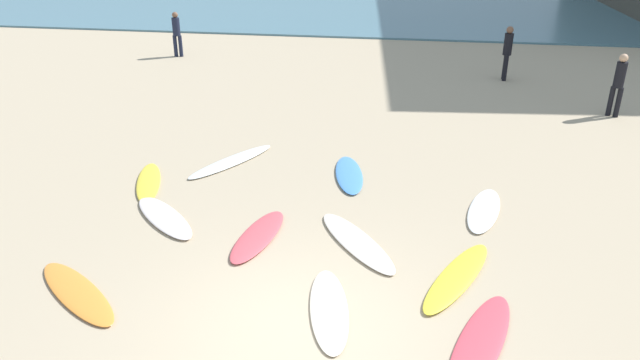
% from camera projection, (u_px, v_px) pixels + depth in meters
% --- Properties ---
extents(ground_plane, '(120.00, 120.00, 0.00)m').
position_uv_depth(ground_plane, '(300.00, 328.00, 9.02)').
color(ground_plane, tan).
extents(surfboard_0, '(1.88, 1.89, 0.09)m').
position_uv_depth(surfboard_0, '(164.00, 217.00, 11.93)').
color(surfboard_0, silver).
rests_on(surfboard_0, ground_plane).
extents(surfboard_1, '(1.50, 2.38, 0.09)m').
position_uv_depth(surfboard_1, '(457.00, 277.00, 10.13)').
color(surfboard_1, yellow).
rests_on(surfboard_1, ground_plane).
extents(surfboard_2, '(0.95, 2.05, 0.09)m').
position_uv_depth(surfboard_2, '(258.00, 236.00, 11.30)').
color(surfboard_2, '#DB5059').
rests_on(surfboard_2, ground_plane).
extents(surfboard_3, '(1.01, 2.05, 0.08)m').
position_uv_depth(surfboard_3, '(484.00, 210.00, 12.20)').
color(surfboard_3, white).
rests_on(surfboard_3, ground_plane).
extents(surfboard_4, '(0.96, 2.16, 0.06)m').
position_uv_depth(surfboard_4, '(329.00, 309.00, 9.37)').
color(surfboard_4, '#F6E4CB').
rests_on(surfboard_4, ground_plane).
extents(surfboard_5, '(1.75, 2.40, 0.07)m').
position_uv_depth(surfboard_5, '(231.00, 161.00, 14.36)').
color(surfboard_5, silver).
rests_on(surfboard_5, ground_plane).
extents(surfboard_6, '(0.93, 2.06, 0.08)m').
position_uv_depth(surfboard_6, '(349.00, 175.00, 13.69)').
color(surfboard_6, '#4D91E5').
rests_on(surfboard_6, ground_plane).
extents(surfboard_7, '(2.12, 1.86, 0.07)m').
position_uv_depth(surfboard_7, '(77.00, 293.00, 9.75)').
color(surfboard_7, orange).
rests_on(surfboard_7, ground_plane).
extents(surfboard_8, '(1.84, 2.26, 0.08)m').
position_uv_depth(surfboard_8, '(357.00, 242.00, 11.12)').
color(surfboard_8, silver).
rests_on(surfboard_8, ground_plane).
extents(surfboard_9, '(1.12, 2.07, 0.07)m').
position_uv_depth(surfboard_9, '(149.00, 182.00, 13.35)').
color(surfboard_9, yellow).
rests_on(surfboard_9, ground_plane).
extents(surfboard_10, '(1.40, 2.51, 0.06)m').
position_uv_depth(surfboard_10, '(480.00, 343.00, 8.69)').
color(surfboard_10, '#DB4654').
rests_on(surfboard_10, ground_plane).
extents(beachgoer_near, '(0.29, 0.34, 1.76)m').
position_uv_depth(beachgoer_near, '(507.00, 50.00, 20.02)').
color(beachgoer_near, black).
rests_on(beachgoer_near, ground_plane).
extents(beachgoer_mid, '(0.34, 0.29, 1.64)m').
position_uv_depth(beachgoer_mid, '(177.00, 32.00, 22.84)').
color(beachgoer_mid, '#191E33').
rests_on(beachgoer_mid, ground_plane).
extents(beachgoer_far, '(0.38, 0.38, 1.76)m').
position_uv_depth(beachgoer_far, '(619.00, 82.00, 16.83)').
color(beachgoer_far, black).
rests_on(beachgoer_far, ground_plane).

